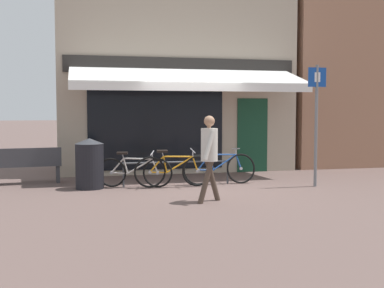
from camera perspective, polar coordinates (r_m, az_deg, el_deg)
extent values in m
plane|color=brown|center=(11.05, 1.05, -5.16)|extent=(160.00, 160.00, 0.00)
cube|color=tan|center=(14.81, -2.29, 8.55)|extent=(6.74, 3.00, 5.87)
cube|color=black|center=(13.15, -4.20, 1.77)|extent=(3.71, 0.04, 2.20)
cube|color=#143D28|center=(13.86, 7.16, 1.04)|extent=(0.90, 0.04, 2.10)
cube|color=#282623|center=(13.33, -1.04, 9.24)|extent=(6.40, 0.06, 0.44)
cube|color=white|center=(12.52, -0.25, 8.09)|extent=(6.07, 1.66, 0.50)
cube|color=white|center=(11.70, 0.66, 6.78)|extent=(6.07, 0.03, 0.20)
cube|color=#9E7056|center=(17.66, 18.57, 7.83)|extent=(5.74, 4.00, 6.00)
cylinder|color=#47494F|center=(11.27, -1.81, -2.16)|extent=(2.59, 0.04, 0.04)
cylinder|color=#47494F|center=(11.12, -8.11, -3.70)|extent=(0.04, 0.04, 0.55)
cylinder|color=#47494F|center=(11.61, 4.24, -3.35)|extent=(0.04, 0.04, 0.55)
torus|color=black|center=(10.97, -4.09, -3.44)|extent=(0.69, 0.30, 0.68)
cylinder|color=#9E9EA3|center=(10.97, -4.09, -3.44)|extent=(0.09, 0.08, 0.08)
torus|color=black|center=(11.15, -9.52, -3.36)|extent=(0.69, 0.30, 0.68)
cylinder|color=#9E9EA3|center=(11.15, -9.52, -3.36)|extent=(0.09, 0.08, 0.08)
cylinder|color=#BCB7B2|center=(10.99, -6.19, -2.65)|extent=(0.57, 0.23, 0.36)
cylinder|color=#BCB7B2|center=(10.96, -6.42, -1.74)|extent=(0.64, 0.21, 0.05)
cylinder|color=#BCB7B2|center=(11.05, -7.87, -2.59)|extent=(0.13, 0.05, 0.36)
cylinder|color=#BCB7B2|center=(11.11, -8.58, -3.42)|extent=(0.37, 0.13, 0.05)
cylinder|color=#BCB7B2|center=(11.08, -8.81, -2.53)|extent=(0.31, 0.16, 0.36)
cylinder|color=#BCB7B2|center=(10.95, -4.41, -2.62)|extent=(0.15, 0.04, 0.33)
cylinder|color=#9E9EA3|center=(11.01, -8.18, -1.43)|extent=(0.06, 0.03, 0.11)
cube|color=black|center=(11.00, -8.27, -1.08)|extent=(0.26, 0.17, 0.06)
cylinder|color=#9E9EA3|center=(10.90, -4.74, -1.44)|extent=(0.04, 0.05, 0.14)
cylinder|color=#9E9EA3|center=(10.89, -4.74, -1.08)|extent=(0.17, 0.51, 0.08)
torus|color=black|center=(11.13, 0.65, -3.21)|extent=(0.73, 0.15, 0.73)
cylinder|color=#9E9EA3|center=(11.13, 0.65, -3.21)|extent=(0.07, 0.07, 0.08)
torus|color=black|center=(10.95, -5.01, -3.34)|extent=(0.73, 0.15, 0.73)
cylinder|color=#9E9EA3|center=(10.95, -5.01, -3.34)|extent=(0.07, 0.07, 0.08)
cylinder|color=orange|center=(11.01, -1.46, -2.45)|extent=(0.61, 0.10, 0.39)
cylinder|color=orange|center=(10.96, -1.65, -1.49)|extent=(0.68, 0.05, 0.05)
cylinder|color=orange|center=(10.96, -3.21, -2.44)|extent=(0.13, 0.09, 0.38)
cylinder|color=orange|center=(10.98, -4.00, -3.37)|extent=(0.39, 0.04, 0.05)
cylinder|color=orange|center=(10.93, -4.21, -2.41)|extent=(0.33, 0.09, 0.38)
cylinder|color=orange|center=(11.08, 0.37, -2.36)|extent=(0.16, 0.08, 0.35)
cylinder|color=#9E9EA3|center=(10.90, -3.48, -1.23)|extent=(0.06, 0.04, 0.11)
cube|color=black|center=(10.88, -3.56, -0.87)|extent=(0.24, 0.11, 0.06)
cylinder|color=#9E9EA3|center=(11.01, 0.09, -1.15)|extent=(0.03, 0.04, 0.14)
cylinder|color=#9E9EA3|center=(11.00, 0.10, -0.79)|extent=(0.04, 0.52, 0.09)
torus|color=black|center=(11.65, 5.82, -2.91)|extent=(0.72, 0.12, 0.72)
cylinder|color=#9E9EA3|center=(11.65, 5.82, -2.91)|extent=(0.07, 0.07, 0.08)
torus|color=black|center=(11.34, 0.72, -3.08)|extent=(0.72, 0.12, 0.72)
cylinder|color=#9E9EA3|center=(11.34, 0.72, -3.08)|extent=(0.07, 0.07, 0.08)
cylinder|color=#1E4793|center=(11.52, 3.89, -2.18)|extent=(0.60, 0.08, 0.38)
cylinder|color=#1E4793|center=(11.51, 3.68, -1.25)|extent=(0.66, 0.04, 0.05)
cylinder|color=#1E4793|center=(11.42, 2.32, -2.18)|extent=(0.12, 0.08, 0.38)
cylinder|color=#1E4793|center=(11.39, 1.63, -3.10)|extent=(0.38, 0.04, 0.05)
cylinder|color=#1E4793|center=(11.37, 1.42, -2.16)|extent=(0.32, 0.08, 0.38)
cylinder|color=#1E4793|center=(11.63, 5.52, -2.09)|extent=(0.16, 0.07, 0.35)
cylinder|color=#9E9EA3|center=(11.41, 2.03, -1.00)|extent=(0.06, 0.04, 0.11)
cube|color=black|center=(11.41, 1.95, -0.65)|extent=(0.24, 0.11, 0.06)
cylinder|color=#9E9EA3|center=(11.61, 5.22, -0.91)|extent=(0.03, 0.04, 0.14)
cylinder|color=#9E9EA3|center=(11.61, 5.21, -0.57)|extent=(0.03, 0.52, 0.07)
cylinder|color=#47382D|center=(9.38, 2.46, -4.35)|extent=(0.34, 0.16, 0.82)
cylinder|color=#47382D|center=(9.12, 1.64, -4.58)|extent=(0.34, 0.16, 0.82)
cylinder|color=beige|center=(9.18, 2.06, -0.08)|extent=(0.37, 0.37, 0.63)
sphere|color=#A87A5B|center=(9.15, 2.07, 2.73)|extent=(0.21, 0.21, 0.21)
cylinder|color=beige|center=(8.97, 2.04, -0.18)|extent=(0.28, 0.19, 0.56)
cylinder|color=beige|center=(9.36, 1.83, 0.88)|extent=(0.20, 0.19, 0.27)
cylinder|color=#A87A5B|center=(9.36, 2.02, 1.39)|extent=(0.11, 0.17, 0.42)
cube|color=black|center=(9.31, 2.04, 2.62)|extent=(0.03, 0.07, 0.14)
cylinder|color=black|center=(11.05, -12.04, -2.59)|extent=(0.63, 0.63, 1.01)
cone|color=#33353A|center=(11.00, -12.08, 0.35)|extent=(0.64, 0.64, 0.13)
cylinder|color=slate|center=(11.42, 14.49, 2.06)|extent=(0.07, 0.07, 2.80)
cube|color=#14429E|center=(11.43, 14.61, 7.67)|extent=(0.44, 0.02, 0.44)
cube|color=white|center=(11.42, 14.65, 7.67)|extent=(0.14, 0.01, 0.22)
cube|color=#38383D|center=(12.22, -19.01, -2.36)|extent=(1.63, 0.59, 0.06)
cube|color=#38383D|center=(12.01, -19.03, -1.42)|extent=(1.60, 0.20, 0.40)
cube|color=#38383D|center=(12.26, -15.61, -3.33)|extent=(0.11, 0.36, 0.45)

